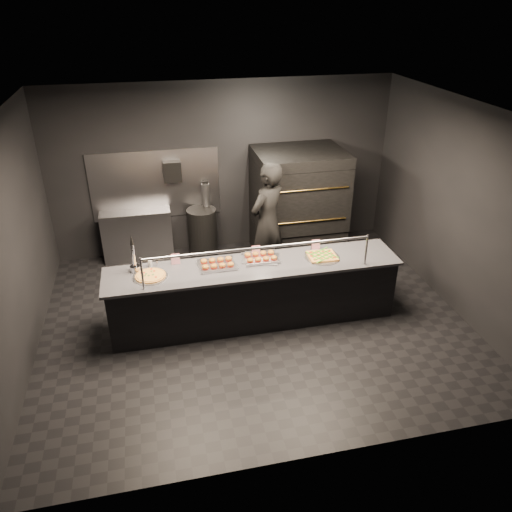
{
  "coord_description": "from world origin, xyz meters",
  "views": [
    {
      "loc": [
        -1.28,
        -5.86,
        4.29
      ],
      "look_at": [
        0.07,
        0.2,
        0.95
      ],
      "focal_mm": 35.0,
      "sensor_mm": 36.0,
      "label": 1
    }
  ],
  "objects_px": {
    "service_counter": "(254,293)",
    "trash_bin": "(202,232)",
    "slider_tray_a": "(217,264)",
    "towel_dispenser": "(172,171)",
    "pizza_oven": "(298,204)",
    "fire_extinguisher": "(206,196)",
    "slider_tray_b": "(261,257)",
    "square_pizza": "(322,256)",
    "worker": "(267,222)",
    "round_pizza": "(151,276)",
    "prep_shelf": "(138,235)",
    "beer_tap": "(134,261)"
  },
  "relations": [
    {
      "from": "round_pizza",
      "to": "worker",
      "type": "height_order",
      "value": "worker"
    },
    {
      "from": "towel_dispenser",
      "to": "round_pizza",
      "type": "relative_size",
      "value": 0.75
    },
    {
      "from": "prep_shelf",
      "to": "slider_tray_a",
      "type": "bearing_deg",
      "value": -63.7
    },
    {
      "from": "service_counter",
      "to": "beer_tap",
      "type": "bearing_deg",
      "value": 173.35
    },
    {
      "from": "square_pizza",
      "to": "trash_bin",
      "type": "height_order",
      "value": "square_pizza"
    },
    {
      "from": "worker",
      "to": "round_pizza",
      "type": "bearing_deg",
      "value": -3.46
    },
    {
      "from": "prep_shelf",
      "to": "worker",
      "type": "bearing_deg",
      "value": -28.08
    },
    {
      "from": "beer_tap",
      "to": "slider_tray_b",
      "type": "distance_m",
      "value": 1.73
    },
    {
      "from": "service_counter",
      "to": "slider_tray_b",
      "type": "bearing_deg",
      "value": 49.66
    },
    {
      "from": "prep_shelf",
      "to": "round_pizza",
      "type": "distance_m",
      "value": 2.39
    },
    {
      "from": "fire_extinguisher",
      "to": "slider_tray_b",
      "type": "xyz_separation_m",
      "value": [
        0.48,
        -2.25,
        -0.11
      ]
    },
    {
      "from": "towel_dispenser",
      "to": "slider_tray_a",
      "type": "height_order",
      "value": "towel_dispenser"
    },
    {
      "from": "round_pizza",
      "to": "trash_bin",
      "type": "xyz_separation_m",
      "value": [
        0.94,
        2.23,
        -0.5
      ]
    },
    {
      "from": "service_counter",
      "to": "pizza_oven",
      "type": "relative_size",
      "value": 2.15
    },
    {
      "from": "towel_dispenser",
      "to": "round_pizza",
      "type": "bearing_deg",
      "value": -101.93
    },
    {
      "from": "prep_shelf",
      "to": "square_pizza",
      "type": "bearing_deg",
      "value": -41.74
    },
    {
      "from": "slider_tray_a",
      "to": "worker",
      "type": "distance_m",
      "value": 1.49
    },
    {
      "from": "trash_bin",
      "to": "towel_dispenser",
      "type": "bearing_deg",
      "value": 158.71
    },
    {
      "from": "beer_tap",
      "to": "trash_bin",
      "type": "height_order",
      "value": "beer_tap"
    },
    {
      "from": "towel_dispenser",
      "to": "round_pizza",
      "type": "height_order",
      "value": "towel_dispenser"
    },
    {
      "from": "fire_extinguisher",
      "to": "service_counter",
      "type": "bearing_deg",
      "value": -81.7
    },
    {
      "from": "fire_extinguisher",
      "to": "beer_tap",
      "type": "bearing_deg",
      "value": -119.45
    },
    {
      "from": "prep_shelf",
      "to": "slider_tray_b",
      "type": "height_order",
      "value": "slider_tray_b"
    },
    {
      "from": "pizza_oven",
      "to": "slider_tray_b",
      "type": "distance_m",
      "value": 2.05
    },
    {
      "from": "round_pizza",
      "to": "slider_tray_b",
      "type": "bearing_deg",
      "value": 5.99
    },
    {
      "from": "towel_dispenser",
      "to": "slider_tray_b",
      "type": "height_order",
      "value": "towel_dispenser"
    },
    {
      "from": "round_pizza",
      "to": "pizza_oven",
      "type": "bearing_deg",
      "value": 36.24
    },
    {
      "from": "fire_extinguisher",
      "to": "prep_shelf",
      "type": "bearing_deg",
      "value": -176.34
    },
    {
      "from": "slider_tray_b",
      "to": "trash_bin",
      "type": "relative_size",
      "value": 0.67
    },
    {
      "from": "service_counter",
      "to": "trash_bin",
      "type": "height_order",
      "value": "service_counter"
    },
    {
      "from": "service_counter",
      "to": "slider_tray_a",
      "type": "bearing_deg",
      "value": 169.34
    },
    {
      "from": "trash_bin",
      "to": "service_counter",
      "type": "bearing_deg",
      "value": -78.2
    },
    {
      "from": "slider_tray_b",
      "to": "square_pizza",
      "type": "height_order",
      "value": "slider_tray_b"
    },
    {
      "from": "service_counter",
      "to": "worker",
      "type": "relative_size",
      "value": 2.08
    },
    {
      "from": "towel_dispenser",
      "to": "worker",
      "type": "relative_size",
      "value": 0.18
    },
    {
      "from": "slider_tray_a",
      "to": "trash_bin",
      "type": "bearing_deg",
      "value": 89.03
    },
    {
      "from": "pizza_oven",
      "to": "towel_dispenser",
      "type": "xyz_separation_m",
      "value": [
        -2.1,
        0.49,
        0.58
      ]
    },
    {
      "from": "pizza_oven",
      "to": "beer_tap",
      "type": "xyz_separation_m",
      "value": [
        -2.8,
        -1.71,
        0.11
      ]
    },
    {
      "from": "towel_dispenser",
      "to": "slider_tray_a",
      "type": "relative_size",
      "value": 0.64
    },
    {
      "from": "slider_tray_b",
      "to": "square_pizza",
      "type": "bearing_deg",
      "value": -9.26
    },
    {
      "from": "beer_tap",
      "to": "square_pizza",
      "type": "relative_size",
      "value": 1.08
    },
    {
      "from": "square_pizza",
      "to": "prep_shelf",
      "type": "bearing_deg",
      "value": 138.26
    },
    {
      "from": "fire_extinguisher",
      "to": "square_pizza",
      "type": "distance_m",
      "value": 2.74
    },
    {
      "from": "round_pizza",
      "to": "trash_bin",
      "type": "relative_size",
      "value": 0.53
    },
    {
      "from": "towel_dispenser",
      "to": "trash_bin",
      "type": "distance_m",
      "value": 1.21
    },
    {
      "from": "service_counter",
      "to": "worker",
      "type": "height_order",
      "value": "worker"
    },
    {
      "from": "round_pizza",
      "to": "square_pizza",
      "type": "relative_size",
      "value": 0.93
    },
    {
      "from": "service_counter",
      "to": "round_pizza",
      "type": "xyz_separation_m",
      "value": [
        -1.41,
        -0.01,
        0.47
      ]
    },
    {
      "from": "square_pizza",
      "to": "worker",
      "type": "bearing_deg",
      "value": 112.94
    },
    {
      "from": "pizza_oven",
      "to": "fire_extinguisher",
      "type": "bearing_deg",
      "value": 162.11
    }
  ]
}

